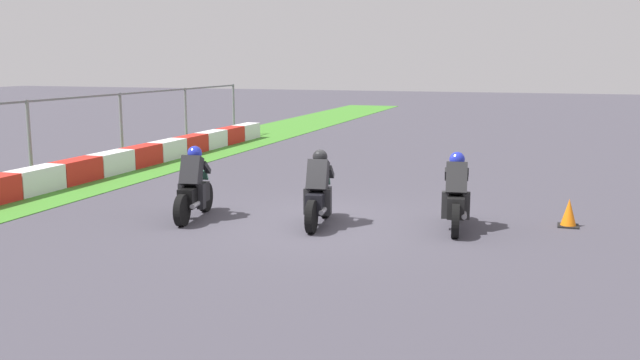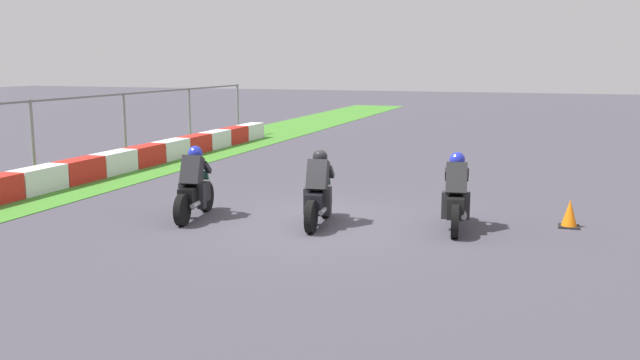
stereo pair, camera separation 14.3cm
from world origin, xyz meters
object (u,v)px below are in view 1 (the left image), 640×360
(rider_lane_a, at_px, (456,198))
(rider_lane_c, at_px, (194,189))
(traffic_cone, at_px, (569,214))
(rider_lane_b, at_px, (319,194))

(rider_lane_a, relative_size, rider_lane_c, 1.00)
(traffic_cone, bearing_deg, rider_lane_a, 113.49)
(rider_lane_a, height_order, rider_lane_c, same)
(traffic_cone, bearing_deg, rider_lane_c, 102.96)
(rider_lane_a, relative_size, traffic_cone, 3.63)
(rider_lane_b, relative_size, rider_lane_c, 1.00)
(rider_lane_c, bearing_deg, rider_lane_b, -92.66)
(rider_lane_b, bearing_deg, traffic_cone, -80.16)
(rider_lane_b, height_order, traffic_cone, rider_lane_b)
(rider_lane_a, distance_m, traffic_cone, 2.33)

